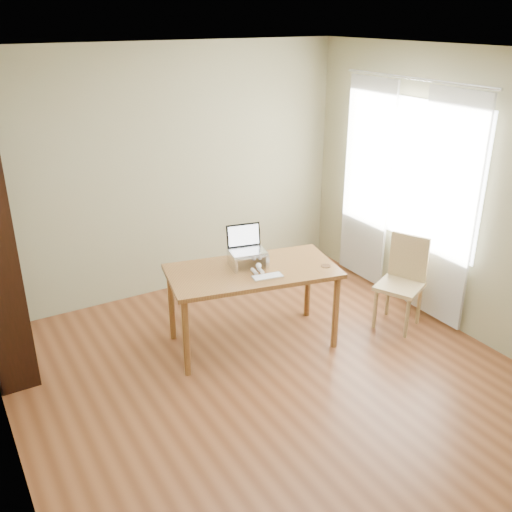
{
  "coord_description": "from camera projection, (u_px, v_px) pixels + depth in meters",
  "views": [
    {
      "loc": [
        -2.15,
        -3.18,
        2.85
      ],
      "look_at": [
        0.18,
        0.77,
        0.88
      ],
      "focal_mm": 40.0,
      "sensor_mm": 36.0,
      "label": 1
    }
  ],
  "objects": [
    {
      "name": "keyboard",
      "position": [
        267.0,
        277.0,
        4.88
      ],
      "size": [
        0.29,
        0.16,
        0.02
      ],
      "rotation": [
        0.0,
        0.0,
        -0.17
      ],
      "color": "silver",
      "rests_on": "desk"
    },
    {
      "name": "curtains",
      "position": [
        403.0,
        193.0,
        5.72
      ],
      "size": [
        0.03,
        1.9,
        2.25
      ],
      "color": "silver",
      "rests_on": "ground"
    },
    {
      "name": "laptop",
      "position": [
        245.0,
        244.0,
        5.08
      ],
      "size": [
        0.35,
        0.32,
        0.22
      ],
      "rotation": [
        0.0,
        0.0,
        -0.21
      ],
      "color": "silver",
      "rests_on": "laptop_stand"
    },
    {
      "name": "room",
      "position": [
        291.0,
        242.0,
        4.16
      ],
      "size": [
        4.04,
        4.54,
        2.64
      ],
      "color": "#5E3118",
      "rests_on": "ground"
    },
    {
      "name": "cat",
      "position": [
        249.0,
        257.0,
        5.12
      ],
      "size": [
        0.26,
        0.49,
        0.17
      ],
      "rotation": [
        0.0,
        0.0,
        -0.16
      ],
      "color": "#4E443D",
      "rests_on": "desk"
    },
    {
      "name": "chair",
      "position": [
        405.0,
        280.0,
        5.47
      ],
      "size": [
        0.54,
        0.53,
        0.9
      ],
      "rotation": [
        0.0,
        0.0,
        0.44
      ],
      "color": "tan",
      "rests_on": "ground"
    },
    {
      "name": "coaster",
      "position": [
        326.0,
        266.0,
        5.11
      ],
      "size": [
        0.09,
        0.09,
        0.01
      ],
      "primitive_type": "cylinder",
      "color": "brown",
      "rests_on": "desk"
    },
    {
      "name": "desk",
      "position": [
        252.0,
        278.0,
        5.09
      ],
      "size": [
        1.61,
        1.04,
        0.75
      ],
      "rotation": [
        0.0,
        0.0,
        -0.21
      ],
      "color": "brown",
      "rests_on": "ground"
    },
    {
      "name": "laptop_stand",
      "position": [
        248.0,
        257.0,
        5.08
      ],
      "size": [
        0.32,
        0.25,
        0.13
      ],
      "rotation": [
        0.0,
        0.0,
        -0.21
      ],
      "color": "silver",
      "rests_on": "desk"
    }
  ]
}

